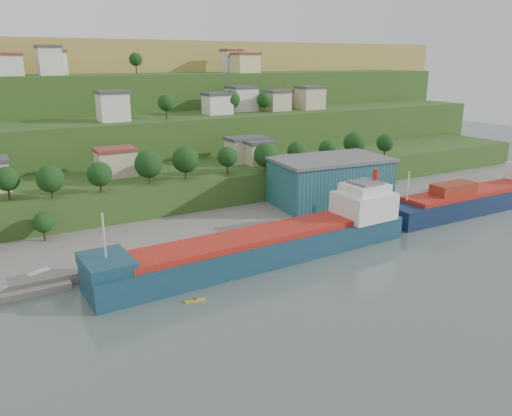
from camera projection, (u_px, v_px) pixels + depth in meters
ground at (274, 275)px, 96.47m from camera, size 500.00×500.00×0.00m
quay at (283, 221)px, 129.29m from camera, size 220.00×26.00×4.00m
hillside at (87, 148)px, 236.68m from camera, size 360.00×210.90×96.00m
cargo_ship_near at (271, 246)px, 103.82m from camera, size 71.09×13.69×18.18m
cargo_ship_far at (483, 198)px, 139.88m from camera, size 63.78×10.98×17.31m
warehouse at (330, 181)px, 135.89m from camera, size 32.72×21.96×12.80m
dinghy at (39, 274)px, 93.22m from camera, size 4.52×3.15×0.85m
kayak_orange at (223, 281)px, 93.36m from camera, size 2.90×0.74×0.72m
kayak_yellow at (195, 300)px, 86.02m from camera, size 3.64×1.26×0.90m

